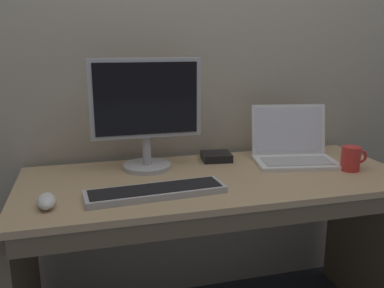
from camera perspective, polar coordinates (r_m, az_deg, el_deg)
desk at (r=1.71m, az=3.45°, el=-10.95°), size 1.55×0.65×0.74m
laptop_white at (r=1.89m, az=14.01°, el=-0.90°), size 0.39×0.32×0.25m
external_monitor at (r=1.68m, az=-6.43°, el=4.85°), size 0.46×0.20×0.47m
wired_keyboard at (r=1.45m, az=-5.09°, el=-6.64°), size 0.50×0.17×0.03m
computer_mouse at (r=1.42m, az=-19.71°, el=-7.53°), size 0.07×0.12×0.04m
external_drive_box at (r=1.86m, az=3.42°, el=-1.77°), size 0.14×0.13×0.03m
coffee_mug at (r=1.83m, az=21.40°, el=-1.90°), size 0.12×0.08×0.10m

